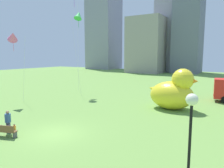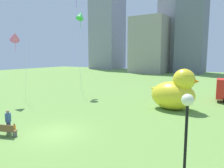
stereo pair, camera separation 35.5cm
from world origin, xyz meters
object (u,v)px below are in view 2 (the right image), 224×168
person_adult (8,120)px  giant_inflatable_duck (174,92)px  person_child (15,129)px  kite_pink (15,37)px  kite_purple (77,1)px  park_bench (5,130)px  lamppost (187,115)px  kite_green (80,16)px

person_adult → giant_inflatable_duck: giant_inflatable_duck is taller
person_adult → person_child: person_adult is taller
kite_pink → kite_purple: bearing=87.5°
kite_pink → person_child: bearing=-35.1°
person_adult → kite_purple: (-7.85, 16.63, 12.97)m
park_bench → kite_pink: size_ratio=0.20×
person_adult → giant_inflatable_duck: bearing=57.8°
park_bench → kite_purple: size_ratio=0.11×
giant_inflatable_duck → lamppost: 14.24m
person_adult → lamppost: 13.00m
person_adult → lamppost: size_ratio=0.41×
giant_inflatable_duck → lamppost: size_ratio=1.26×
park_bench → lamppost: lamppost is taller
person_child → giant_inflatable_duck: giant_inflatable_duck is taller
park_bench → kite_pink: (-8.82, 6.97, 7.42)m
person_adult → person_child: (0.83, -0.06, -0.47)m
kite_green → kite_purple: bearing=141.8°
person_child → person_adult: bearing=175.8°
park_bench → person_child: 0.64m
person_child → kite_green: 19.63m
kite_purple → person_child: bearing=-62.5°
lamppost → kite_pink: kite_pink is taller
person_adult → kite_green: bearing=110.9°
park_bench → giant_inflatable_duck: size_ratio=0.33×
park_bench → giant_inflatable_duck: 16.18m
park_bench → lamppost: (12.26, 0.56, 2.85)m
lamppost → kite_green: 25.11m
person_adult → person_child: 0.96m
person_child → kite_pink: size_ratio=0.10×
giant_inflatable_duck → kite_green: 17.08m
person_child → lamppost: (11.95, -0.00, 2.85)m
kite_purple → kite_pink: bearing=-92.5°
park_bench → giant_inflatable_duck: giant_inflatable_duck is taller
kite_pink → kite_purple: 11.91m
lamppost → kite_pink: (-21.08, 6.41, 4.58)m
park_bench → lamppost: size_ratio=0.41×
person_adult → kite_purple: size_ratio=0.11×
person_child → kite_purple: (-8.68, 16.69, 13.44)m
park_bench → kite_green: (-6.22, 15.55, 10.85)m
lamppost → kite_purple: (-20.63, 16.69, 10.59)m
giant_inflatable_duck → kite_pink: kite_pink is taller
kite_pink → kite_purple: kite_purple is taller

